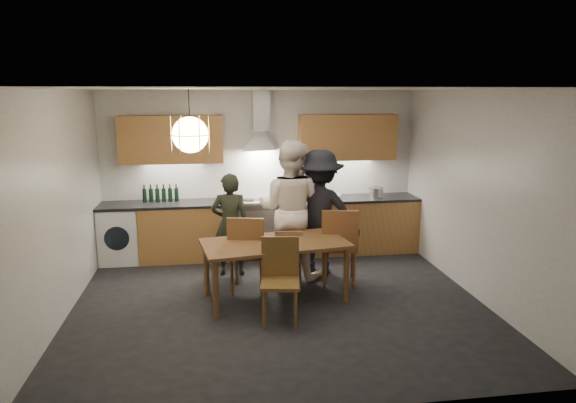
{
  "coord_description": "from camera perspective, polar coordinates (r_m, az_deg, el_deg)",
  "views": [
    {
      "loc": [
        -0.75,
        -5.91,
        2.56
      ],
      "look_at": [
        0.17,
        0.4,
        1.2
      ],
      "focal_mm": 32.0,
      "sensor_mm": 36.0,
      "label": 1
    }
  ],
  "objects": [
    {
      "name": "dining_table",
      "position": [
        6.39,
        -1.46,
        -5.25
      ],
      "size": [
        1.89,
        1.15,
        0.75
      ],
      "rotation": [
        0.0,
        0.0,
        0.16
      ],
      "color": "brown",
      "rests_on": "ground"
    },
    {
      "name": "mixing_bowl",
      "position": [
        8.2,
        4.81,
        0.57
      ],
      "size": [
        0.33,
        0.33,
        0.07
      ],
      "primitive_type": "imported",
      "rotation": [
        0.0,
        0.0,
        0.13
      ],
      "color": "silver",
      "rests_on": "counter_run"
    },
    {
      "name": "pendant_lamp",
      "position": [
        5.84,
        -10.82,
        7.3
      ],
      "size": [
        0.43,
        0.43,
        0.7
      ],
      "color": "black",
      "rests_on": "ground"
    },
    {
      "name": "counter_run",
      "position": [
        8.18,
        -2.61,
        -2.92
      ],
      "size": [
        5.0,
        0.62,
        0.9
      ],
      "color": "tan",
      "rests_on": "ground"
    },
    {
      "name": "person_right",
      "position": [
        7.27,
        3.51,
        -1.26
      ],
      "size": [
        1.28,
        0.92,
        1.78
      ],
      "primitive_type": "imported",
      "rotation": [
        0.0,
        0.0,
        2.9
      ],
      "color": "black",
      "rests_on": "ground"
    },
    {
      "name": "wine_bottles",
      "position": [
        8.15,
        -13.98,
        0.9
      ],
      "size": [
        0.55,
        0.06,
        0.27
      ],
      "color": "black",
      "rests_on": "counter_run"
    },
    {
      "name": "chair_front",
      "position": [
        5.88,
        -0.89,
        -8.01
      ],
      "size": [
        0.49,
        0.49,
        0.95
      ],
      "rotation": [
        0.0,
        0.0,
        -0.14
      ],
      "color": "brown",
      "rests_on": "ground"
    },
    {
      "name": "person_left",
      "position": [
        7.28,
        -6.43,
        -2.57
      ],
      "size": [
        0.57,
        0.4,
        1.47
      ],
      "primitive_type": "imported",
      "rotation": [
        0.0,
        0.0,
        3.04
      ],
      "color": "black",
      "rests_on": "ground"
    },
    {
      "name": "person_mid",
      "position": [
        7.14,
        0.2,
        -0.89
      ],
      "size": [
        1.15,
        1.05,
        1.93
      ],
      "primitive_type": "imported",
      "rotation": [
        0.0,
        0.0,
        2.72
      ],
      "color": "white",
      "rests_on": "ground"
    },
    {
      "name": "chair_back_mid",
      "position": [
        6.8,
        0.11,
        -5.95
      ],
      "size": [
        0.42,
        0.42,
        0.81
      ],
      "rotation": [
        0.0,
        0.0,
        2.96
      ],
      "color": "brown",
      "rests_on": "ground"
    },
    {
      "name": "room_shell",
      "position": [
        6.02,
        -1.07,
        3.88
      ],
      "size": [
        5.02,
        4.52,
        2.61
      ],
      "color": "white",
      "rests_on": "ground"
    },
    {
      "name": "chair_back_left",
      "position": [
        6.63,
        -4.57,
        -5.3
      ],
      "size": [
        0.55,
        0.55,
        1.03
      ],
      "rotation": [
        0.0,
        0.0,
        2.95
      ],
      "color": "brown",
      "rests_on": "ground"
    },
    {
      "name": "wall_fixtures",
      "position": [
        8.04,
        -2.96,
        7.12
      ],
      "size": [
        4.3,
        0.54,
        1.1
      ],
      "color": "#C1874A",
      "rests_on": "ground"
    },
    {
      "name": "range_stove",
      "position": [
        8.17,
        -2.77,
        -3.0
      ],
      "size": [
        0.9,
        0.6,
        0.92
      ],
      "color": "silver",
      "rests_on": "ground"
    },
    {
      "name": "stock_pot",
      "position": [
        8.38,
        9.75,
        0.97
      ],
      "size": [
        0.25,
        0.25,
        0.15
      ],
      "primitive_type": "cylinder",
      "rotation": [
        0.0,
        0.0,
        -0.15
      ],
      "color": "#ABABAE",
      "rests_on": "counter_run"
    },
    {
      "name": "ground",
      "position": [
        6.49,
        -1.01,
        -11.21
      ],
      "size": [
        5.0,
        5.0,
        0.0
      ],
      "primitive_type": "plane",
      "color": "black",
      "rests_on": "ground"
    },
    {
      "name": "chair_back_right",
      "position": [
        6.9,
        5.74,
        -4.47
      ],
      "size": [
        0.57,
        0.57,
        1.06
      ],
      "rotation": [
        0.0,
        0.0,
        2.93
      ],
      "color": "brown",
      "rests_on": "ground"
    }
  ]
}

